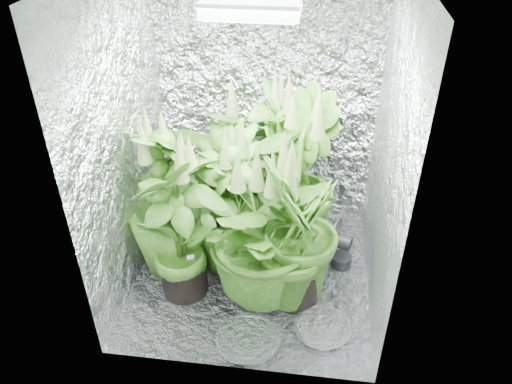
{
  "coord_description": "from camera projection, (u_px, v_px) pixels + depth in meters",
  "views": [
    {
      "loc": [
        0.36,
        -2.59,
        2.47
      ],
      "look_at": [
        0.02,
        0.0,
        0.69
      ],
      "focal_mm": 35.0,
      "sensor_mm": 36.0,
      "label": 1
    }
  ],
  "objects": [
    {
      "name": "ground",
      "position": [
        253.0,
        272.0,
        3.55
      ],
      "size": [
        1.6,
        1.6,
        0.0
      ],
      "primitive_type": "plane",
      "color": "white",
      "rests_on": "ground"
    },
    {
      "name": "plant_f",
      "position": [
        179.0,
        227.0,
        3.11
      ],
      "size": [
        0.8,
        0.8,
        1.18
      ],
      "rotation": [
        0.0,
        0.0,
        3.94
      ],
      "color": "black",
      "rests_on": "ground"
    },
    {
      "name": "plant_c",
      "position": [
        295.0,
        179.0,
        3.44
      ],
      "size": [
        0.76,
        0.76,
        1.3
      ],
      "rotation": [
        0.0,
        0.0,
        1.74
      ],
      "color": "black",
      "rests_on": "ground"
    },
    {
      "name": "plant_d",
      "position": [
        170.0,
        201.0,
        3.31
      ],
      "size": [
        0.84,
        0.84,
        1.2
      ],
      "rotation": [
        0.0,
        0.0,
        2.63
      ],
      "color": "black",
      "rests_on": "ground"
    },
    {
      "name": "plant_label",
      "position": [
        191.0,
        260.0,
        3.21
      ],
      "size": [
        0.05,
        0.04,
        0.08
      ],
      "primitive_type": "cube",
      "rotation": [
        -0.21,
        0.0,
        0.43
      ],
      "color": "white",
      "rests_on": "plant_f"
    },
    {
      "name": "grow_lamp",
      "position": [
        252.0,
        7.0,
        2.52
      ],
      "size": [
        0.5,
        0.3,
        0.22
      ],
      "color": "gray",
      "rests_on": "ceiling"
    },
    {
      "name": "circulation_fan",
      "position": [
        338.0,
        247.0,
        3.53
      ],
      "size": [
        0.19,
        0.32,
        0.38
      ],
      "rotation": [
        0.0,
        0.0,
        -0.3
      ],
      "color": "black",
      "rests_on": "ground"
    },
    {
      "name": "plant_a",
      "position": [
        234.0,
        159.0,
        3.77
      ],
      "size": [
        0.99,
        0.99,
        1.16
      ],
      "rotation": [
        0.0,
        0.0,
        6.25
      ],
      "color": "black",
      "rests_on": "ground"
    },
    {
      "name": "plant_h",
      "position": [
        229.0,
        203.0,
        3.35
      ],
      "size": [
        0.72,
        0.72,
        1.12
      ],
      "rotation": [
        0.0,
        0.0,
        5.98
      ],
      "color": "black",
      "rests_on": "ground"
    },
    {
      "name": "plant_b",
      "position": [
        282.0,
        160.0,
        3.71
      ],
      "size": [
        0.83,
        0.83,
        1.25
      ],
      "rotation": [
        0.0,
        0.0,
        0.99
      ],
      "color": "black",
      "rests_on": "ground"
    },
    {
      "name": "plant_e",
      "position": [
        254.0,
        233.0,
        3.08
      ],
      "size": [
        1.13,
        1.13,
        1.12
      ],
      "rotation": [
        0.0,
        0.0,
        2.85
      ],
      "color": "black",
      "rests_on": "ground"
    },
    {
      "name": "plant_g",
      "position": [
        299.0,
        235.0,
        3.04
      ],
      "size": [
        0.67,
        0.67,
        1.17
      ],
      "rotation": [
        0.0,
        0.0,
        4.56
      ],
      "color": "black",
      "rests_on": "ground"
    },
    {
      "name": "walls",
      "position": [
        252.0,
        149.0,
        2.99
      ],
      "size": [
        1.62,
        1.62,
        2.0
      ],
      "color": "white",
      "rests_on": "ground"
    }
  ]
}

